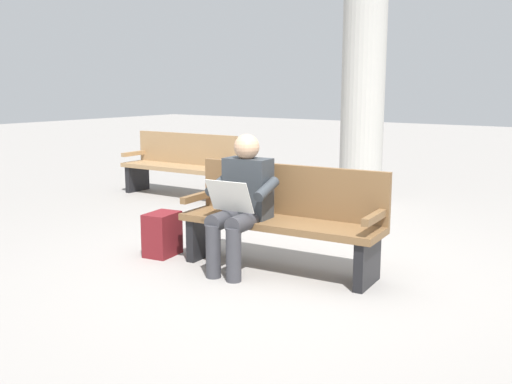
{
  "coord_description": "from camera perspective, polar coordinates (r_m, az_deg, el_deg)",
  "views": [
    {
      "loc": [
        -2.66,
        4.11,
        1.59
      ],
      "look_at": [
        0.14,
        0.15,
        0.7
      ],
      "focal_mm": 41.04,
      "sensor_mm": 36.0,
      "label": 1
    }
  ],
  "objects": [
    {
      "name": "ground_plane",
      "position": [
        5.15,
        2.24,
        -7.6
      ],
      "size": [
        40.0,
        40.0,
        0.0
      ],
      "primitive_type": "plane",
      "color": "gray"
    },
    {
      "name": "bench_far",
      "position": [
        8.55,
        -7.38,
        2.69
      ],
      "size": [
        1.82,
        0.55,
        0.9
      ],
      "rotation": [
        0.0,
        0.0,
        0.04
      ],
      "color": "#9E7A51",
      "rests_on": "ground"
    },
    {
      "name": "person_seated",
      "position": [
        4.99,
        -1.45,
        -0.72
      ],
      "size": [
        0.6,
        0.6,
        1.18
      ],
      "rotation": [
        0.0,
        0.0,
        0.09
      ],
      "color": "#33383D",
      "rests_on": "ground"
    },
    {
      "name": "support_pillar",
      "position": [
        8.07,
        10.48,
        12.47
      ],
      "size": [
        0.58,
        0.58,
        3.81
      ],
      "primitive_type": "cylinder",
      "color": "#B2AFA8",
      "rests_on": "ground"
    },
    {
      "name": "bench_near",
      "position": [
        5.09,
        2.65,
        -2.46
      ],
      "size": [
        1.84,
        0.64,
        0.9
      ],
      "rotation": [
        0.0,
        0.0,
        0.09
      ],
      "color": "brown",
      "rests_on": "ground"
    },
    {
      "name": "backpack",
      "position": [
        5.6,
        -9.18,
        -4.1
      ],
      "size": [
        0.32,
        0.37,
        0.41
      ],
      "rotation": [
        0.0,
        0.0,
        4.87
      ],
      "color": "maroon",
      "rests_on": "ground"
    }
  ]
}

